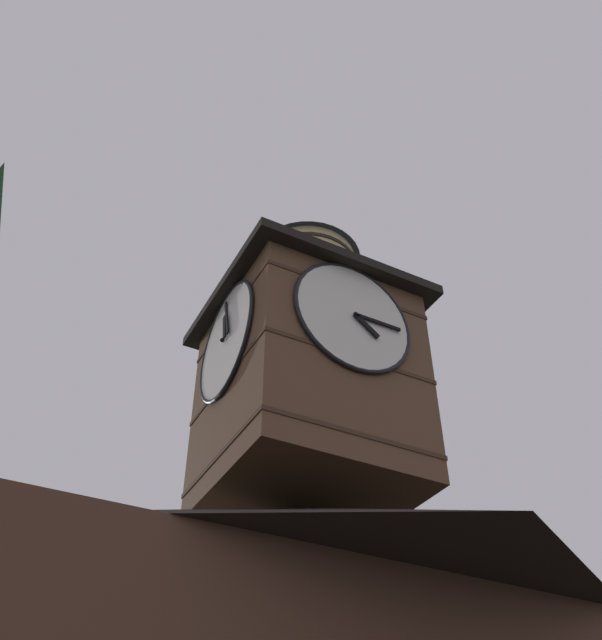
% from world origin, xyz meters
% --- Properties ---
extents(clock_tower, '(4.79, 4.79, 8.45)m').
position_xyz_m(clock_tower, '(-1.14, 0.09, 11.57)').
color(clock_tower, brown).
rests_on(clock_tower, building_main).
extents(flying_bird_high, '(0.60, 0.52, 0.16)m').
position_xyz_m(flying_bird_high, '(-2.90, -3.13, 18.86)').
color(flying_bird_high, black).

